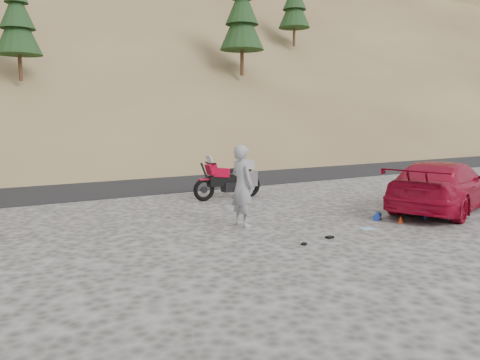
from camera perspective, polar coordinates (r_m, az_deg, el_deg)
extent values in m
plane|color=#3E3B39|center=(11.41, 3.96, -5.35)|extent=(140.00, 140.00, 0.00)
cube|color=black|center=(19.40, -11.18, -0.12)|extent=(120.00, 7.00, 0.05)
cube|color=brown|center=(40.41, -18.88, 14.93)|extent=(110.00, 51.90, 46.72)
cube|color=brown|center=(40.45, -18.90, 15.35)|extent=(110.00, 43.28, 36.46)
cube|color=brown|center=(60.84, -23.11, 17.84)|extent=(120.00, 40.00, 30.00)
cylinder|color=#332012|center=(23.41, -25.23, 12.62)|extent=(0.17, 0.17, 1.40)
cone|color=black|center=(23.61, -25.45, 16.35)|extent=(2.00, 2.00, 2.25)
cone|color=black|center=(23.77, -25.57, 18.38)|extent=(1.50, 1.50, 1.76)
cylinder|color=#332012|center=(28.28, 0.24, 14.47)|extent=(0.22, 0.22, 1.82)
cone|color=black|center=(28.59, 0.25, 18.47)|extent=(2.60, 2.60, 2.92)
cone|color=black|center=(28.82, 0.25, 20.64)|extent=(1.95, 1.95, 2.28)
cylinder|color=#332012|center=(34.40, 6.61, 17.19)|extent=(0.18, 0.18, 1.54)
cone|color=black|center=(34.72, 6.65, 19.96)|extent=(2.20, 2.20, 2.48)
torus|color=black|center=(14.40, -4.41, -1.20)|extent=(0.72, 0.15, 0.72)
cylinder|color=black|center=(14.40, -4.41, -1.20)|extent=(0.22, 0.07, 0.22)
torus|color=black|center=(15.23, 1.21, -0.69)|extent=(0.76, 0.17, 0.76)
cylinder|color=black|center=(15.23, 1.21, -0.69)|extent=(0.24, 0.09, 0.24)
cylinder|color=black|center=(14.38, -4.12, 0.41)|extent=(0.41, 0.07, 0.88)
cylinder|color=black|center=(14.41, -3.60, 2.07)|extent=(0.06, 0.67, 0.05)
cube|color=black|center=(14.75, -1.62, -0.03)|extent=(1.31, 0.29, 0.33)
cube|color=black|center=(14.83, -1.25, -0.83)|extent=(0.50, 0.34, 0.30)
cube|color=maroon|center=(14.59, -2.47, 0.95)|extent=(0.58, 0.34, 0.34)
cube|color=maroon|center=(14.44, -3.48, 1.40)|extent=(0.34, 0.38, 0.38)
cube|color=silver|center=(14.38, -3.76, 2.49)|extent=(0.13, 0.33, 0.28)
cube|color=black|center=(14.85, -0.72, 1.16)|extent=(0.60, 0.25, 0.13)
cube|color=black|center=(15.07, 0.63, 1.09)|extent=(0.38, 0.20, 0.11)
cube|color=#BCBCC1|center=(14.88, 1.35, 0.16)|extent=(0.44, 0.14, 0.49)
cube|color=#BCBCC1|center=(15.36, 0.20, 0.39)|extent=(0.44, 0.14, 0.49)
cube|color=gray|center=(15.06, 0.70, 1.91)|extent=(0.46, 0.38, 0.28)
cube|color=maroon|center=(14.35, -4.43, 0.09)|extent=(0.33, 0.14, 0.04)
cylinder|color=black|center=(14.72, -0.68, -1.62)|extent=(0.03, 0.23, 0.40)
cylinder|color=#BCBCC1|center=(14.98, 0.83, -0.54)|extent=(0.50, 0.11, 0.14)
imported|color=gray|center=(11.17, 0.26, -5.62)|extent=(0.54, 0.75, 1.93)
imported|color=maroon|center=(14.11, 23.29, -3.45)|extent=(5.15, 3.52, 1.38)
cylinder|color=navy|center=(12.32, 16.39, -4.28)|extent=(0.44, 0.38, 0.17)
cylinder|color=navy|center=(12.80, 21.66, -3.87)|extent=(0.12, 0.12, 0.25)
cone|color=red|center=(12.11, 19.00, -4.59)|extent=(0.17, 0.17, 0.17)
cube|color=black|center=(10.23, 10.87, -6.86)|extent=(0.17, 0.13, 0.05)
cube|color=black|center=(9.64, 7.82, -7.71)|extent=(0.15, 0.14, 0.04)
cube|color=#7CA8C0|center=(11.26, 15.29, -5.75)|extent=(0.35, 0.27, 0.01)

